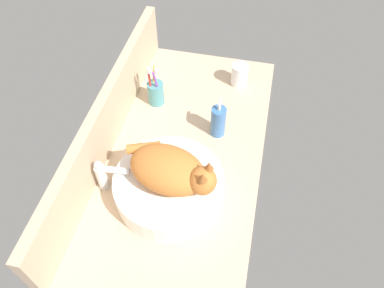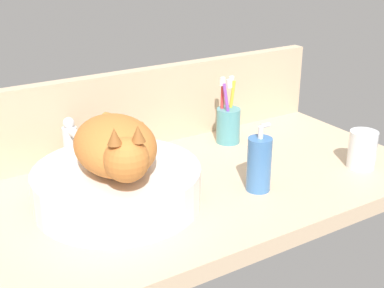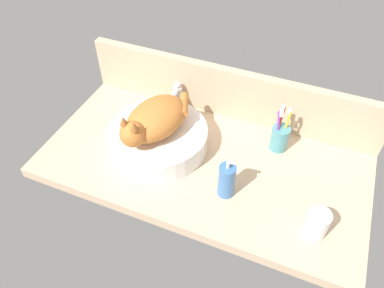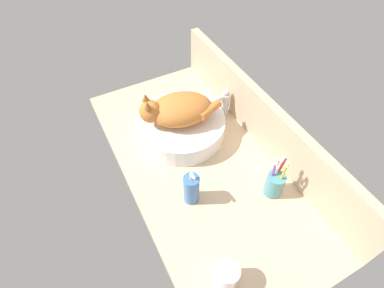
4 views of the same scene
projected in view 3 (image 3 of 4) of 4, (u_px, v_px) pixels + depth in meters
The scene contains 8 objects.
ground_plane at pixel (203, 163), 136.06cm from camera, with size 115.67×57.97×4.00cm, color #D1B28E.
backsplash_panel at pixel (229, 93), 144.67cm from camera, with size 115.67×3.60×21.28cm, color #CCAD8C.
sink_basin at pixel (158, 138), 136.50cm from camera, with size 36.09×36.09×8.41cm, color white.
cat at pixel (154, 120), 128.59cm from camera, with size 22.34×31.11×14.00cm.
faucet at pixel (177, 97), 148.52cm from camera, with size 3.82×11.86×13.60cm.
soap_dispenser at pixel (227, 180), 119.65cm from camera, with size 5.55×5.55×15.96cm.
toothbrush_cup at pixel (280, 137), 135.09cm from camera, with size 6.56×6.56×18.70cm.
water_glass at pixel (316, 224), 110.68cm from camera, with size 6.94×6.94×9.48cm.
Camera 3 is at (30.95, -85.07, 99.90)cm, focal length 35.00 mm.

